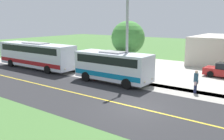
{
  "coord_description": "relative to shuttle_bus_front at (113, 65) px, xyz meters",
  "views": [
    {
      "loc": [
        13.32,
        7.61,
        5.7
      ],
      "look_at": [
        -3.5,
        -4.52,
        1.4
      ],
      "focal_mm": 39.17,
      "sensor_mm": 36.0,
      "label": 1
    }
  ],
  "objects": [
    {
      "name": "pedestrian_with_bags",
      "position": [
        -1.05,
        7.24,
        -0.59
      ],
      "size": [
        0.72,
        0.34,
        1.83
      ],
      "color": "#1E2347",
      "rests_on": "ground"
    },
    {
      "name": "street_light_pole",
      "position": [
        -0.35,
        1.18,
        2.69
      ],
      "size": [
        1.97,
        0.24,
        7.72
      ],
      "color": "#9E9EA3",
      "rests_on": "ground"
    },
    {
      "name": "sidewalk",
      "position": [
        -0.67,
        5.15,
        -1.58
      ],
      "size": [
        2.4,
        100.0,
        0.01
      ],
      "primitive_type": "cube",
      "color": "#9E9991",
      "rests_on": "ground"
    },
    {
      "name": "ground_plane",
      "position": [
        4.53,
        5.15,
        -1.58
      ],
      "size": [
        120.0,
        120.0,
        0.0
      ],
      "primitive_type": "plane",
      "color": "#477238"
    },
    {
      "name": "tree_curbside",
      "position": [
        -2.87,
        -0.23,
        2.32
      ],
      "size": [
        3.33,
        3.33,
        5.59
      ],
      "color": "brown",
      "rests_on": "ground"
    },
    {
      "name": "road_surface",
      "position": [
        4.53,
        5.15,
        -1.58
      ],
      "size": [
        8.0,
        100.0,
        0.01
      ],
      "primitive_type": "cube",
      "color": "#28282B",
      "rests_on": "ground"
    },
    {
      "name": "road_centre_line",
      "position": [
        4.53,
        5.15,
        -1.57
      ],
      "size": [
        0.16,
        100.0,
        0.0
      ],
      "primitive_type": "cube",
      "color": "gold",
      "rests_on": "ground"
    },
    {
      "name": "shuttle_bus_front",
      "position": [
        0.0,
        0.0,
        0.0
      ],
      "size": [
        2.7,
        7.38,
        2.87
      ],
      "color": "silver",
      "rests_on": "ground"
    },
    {
      "name": "transit_bus_rear",
      "position": [
        0.02,
        -11.11,
        0.11
      ],
      "size": [
        2.67,
        11.13,
        3.07
      ],
      "color": "silver",
      "rests_on": "ground"
    }
  ]
}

